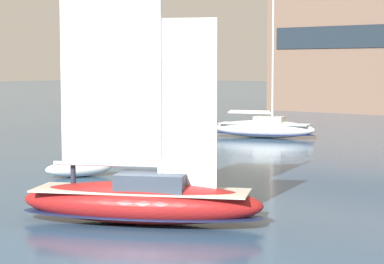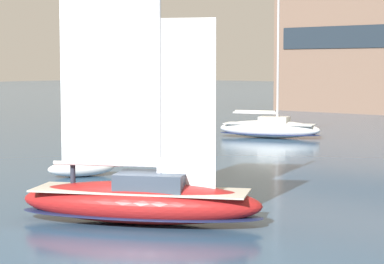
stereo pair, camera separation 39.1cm
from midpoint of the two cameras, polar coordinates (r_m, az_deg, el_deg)
The scene contains 4 objects.
ground_plane at distance 28.32m, azimuth -4.30°, elevation -6.94°, with size 400.00×400.00×0.00m, color #2D4C6B.
sailboat_main at distance 28.12m, azimuth -4.30°, elevation -4.90°, with size 9.42×6.76×12.80m.
sailboat_moored_mid_channel at distance 61.00m, azimuth 5.36°, elevation 0.30°, with size 8.70×5.08×11.55m.
motor_tender at distance 40.19m, azimuth -8.88°, elevation -2.74°, with size 2.92×3.85×1.38m.
Camera 1 is at (19.09, -20.04, 5.93)m, focal length 70.00 mm.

